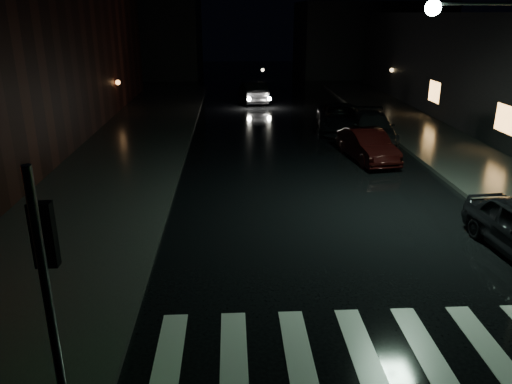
{
  "coord_description": "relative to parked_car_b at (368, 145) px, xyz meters",
  "views": [
    {
      "loc": [
        0.03,
        -7.02,
        5.97
      ],
      "look_at": [
        0.63,
        5.1,
        1.6
      ],
      "focal_mm": 35.0,
      "sensor_mm": 36.0,
      "label": 1
    }
  ],
  "objects": [
    {
      "name": "ground",
      "position": [
        -5.8,
        -13.32,
        -0.66
      ],
      "size": [
        120.0,
        120.0,
        0.0
      ],
      "primitive_type": "plane",
      "color": "black",
      "rests_on": "ground"
    },
    {
      "name": "sidewalk_left",
      "position": [
        -10.8,
        0.68,
        -0.59
      ],
      "size": [
        6.0,
        44.0,
        0.15
      ],
      "primitive_type": "cube",
      "color": "#282826",
      "rests_on": "ground"
    },
    {
      "name": "sidewalk_right",
      "position": [
        4.2,
        0.68,
        -0.59
      ],
      "size": [
        4.0,
        44.0,
        0.15
      ],
      "primitive_type": "cube",
      "color": "#282826",
      "rests_on": "ground"
    },
    {
      "name": "building_far_left",
      "position": [
        -15.8,
        31.68,
        3.34
      ],
      "size": [
        14.0,
        10.0,
        8.0
      ],
      "primitive_type": "cube",
      "color": "black",
      "rests_on": "ground"
    },
    {
      "name": "building_far_right",
      "position": [
        8.2,
        31.68,
        2.84
      ],
      "size": [
        14.0,
        10.0,
        7.0
      ],
      "primitive_type": "cube",
      "color": "black",
      "rests_on": "ground"
    },
    {
      "name": "crosswalk",
      "position": [
        -2.8,
        -12.82,
        -0.65
      ],
      "size": [
        9.0,
        3.0,
        0.01
      ],
      "primitive_type": "cube",
      "color": "beige",
      "rests_on": "ground"
    },
    {
      "name": "signal_pole_corner",
      "position": [
        -7.94,
        -14.78,
        0.88
      ],
      "size": [
        0.68,
        0.61,
        4.2
      ],
      "color": "slate",
      "rests_on": "ground"
    },
    {
      "name": "parked_car_b",
      "position": [
        0.0,
        0.0,
        0.0
      ],
      "size": [
        1.94,
        4.16,
        1.32
      ],
      "primitive_type": "imported",
      "rotation": [
        0.0,
        0.0,
        0.14
      ],
      "color": "black",
      "rests_on": "ground"
    },
    {
      "name": "parked_car_c",
      "position": [
        1.06,
        3.2,
        0.04
      ],
      "size": [
        2.51,
        5.01,
        1.4
      ],
      "primitive_type": "imported",
      "rotation": [
        0.0,
        0.0,
        -0.12
      ],
      "color": "black",
      "rests_on": "ground"
    },
    {
      "name": "parked_car_d",
      "position": [
        0.0,
        5.68,
        0.04
      ],
      "size": [
        2.99,
        5.32,
        1.4
      ],
      "primitive_type": "imported",
      "rotation": [
        0.0,
        0.0,
        -0.14
      ],
      "color": "black",
      "rests_on": "ground"
    },
    {
      "name": "oncoming_car",
      "position": [
        -4.2,
        14.99,
        0.07
      ],
      "size": [
        2.02,
        4.56,
        1.46
      ],
      "primitive_type": "imported",
      "rotation": [
        0.0,
        0.0,
        3.25
      ],
      "color": "black",
      "rests_on": "ground"
    }
  ]
}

